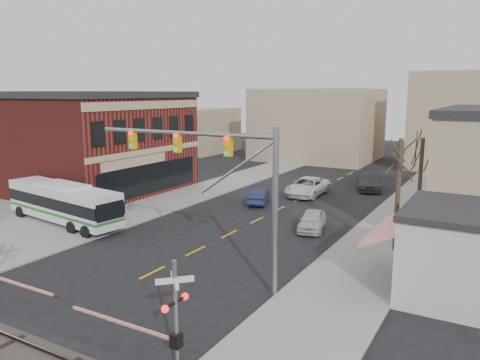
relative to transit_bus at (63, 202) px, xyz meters
name	(u,v)px	position (x,y,z in m)	size (l,w,h in m)	color
ground	(126,286)	(11.83, -6.17, -1.62)	(160.00, 160.00, 0.00)	black
sidewalk_west	(199,192)	(2.33, 13.83, -1.56)	(5.00, 60.00, 0.12)	gray
sidewalk_east	(403,218)	(21.33, 13.83, -1.56)	(5.00, 60.00, 0.12)	gray
brick_building	(40,138)	(-15.15, 9.83, 3.19)	(30.40, 15.40, 9.60)	maroon
tree_east_a	(398,195)	(22.33, 5.83, 1.88)	(0.28, 0.28, 6.75)	#382B21
tree_east_b	(420,183)	(22.63, 11.83, 1.65)	(0.28, 0.28, 6.30)	#382B21
tree_east_c	(439,162)	(22.83, 19.83, 2.10)	(0.28, 0.28, 7.20)	#382B21
transit_bus	(63,202)	(0.00, 0.00, 0.00)	(11.25, 3.92, 2.84)	silver
traffic_signal_mast	(222,171)	(15.82, -3.46, 4.15)	(10.60, 0.30, 8.00)	gray
rr_crossing_east	(166,314)	(18.00, -10.63, 0.35)	(5.60, 1.36, 4.00)	gray
car_a	(312,220)	(16.34, 7.57, -0.92)	(1.65, 4.09, 1.39)	#BAB9BF
car_b	(259,196)	(9.44, 12.77, -0.95)	(1.42, 4.06, 1.34)	#1B2345
car_c	(307,187)	(11.83, 17.97, -0.80)	(2.74, 5.93, 1.65)	silver
car_d	(369,181)	(16.13, 23.63, -0.82)	(2.25, 5.54, 1.61)	#45464B
pedestrian_near	(88,221)	(3.78, -1.21, -0.58)	(0.67, 0.44, 1.83)	#514941
pedestrian_far	(103,205)	(1.38, 2.49, -0.58)	(0.89, 0.69, 1.83)	#302E52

